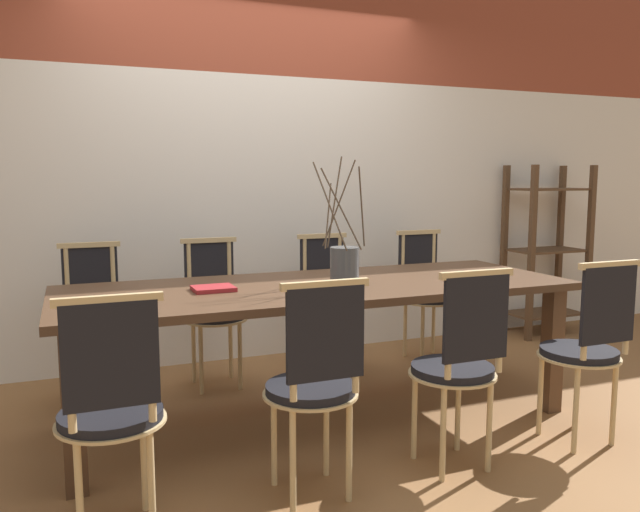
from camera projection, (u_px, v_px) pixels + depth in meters
ground_plane at (320, 418)px, 3.40m from camera, size 16.00×16.00×0.00m
wall_rear at (251, 135)px, 4.39m from camera, size 12.00×0.06×3.20m
dining_table at (320, 300)px, 3.31m from camera, size 2.69×0.97×0.74m
chair_near_leftend at (111, 405)px, 2.20m from camera, size 0.39×0.39×0.92m
chair_near_left at (315, 379)px, 2.49m from camera, size 0.39×0.39×0.92m
chair_near_center at (459, 360)px, 2.74m from camera, size 0.39×0.39×0.92m
chair_near_right at (587, 344)px, 3.01m from camera, size 0.39×0.39×0.92m
chair_far_leftend at (93, 315)px, 3.64m from camera, size 0.39×0.39×0.92m
chair_far_left at (214, 305)px, 3.90m from camera, size 0.39×0.39×0.92m
chair_far_center at (328, 297)px, 4.19m from camera, size 0.39×0.39×0.92m
chair_far_right at (425, 289)px, 4.47m from camera, size 0.39×0.39×0.92m
vase_centerpiece at (344, 263)px, 3.31m from camera, size 0.29×0.29×0.67m
book_stack at (213, 289)px, 3.11m from camera, size 0.21×0.17×0.02m
shelving_rack at (546, 251)px, 5.17m from camera, size 0.64×0.38×1.40m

